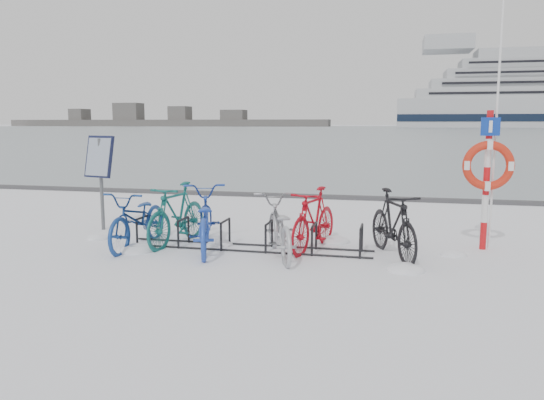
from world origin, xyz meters
name	(u,v)px	position (x,y,z in m)	size (l,w,h in m)	color
ground	(247,249)	(0.00, 0.00, 0.00)	(900.00, 900.00, 0.00)	white
ice_sheet	(387,129)	(0.00, 155.00, 0.01)	(400.00, 298.00, 0.02)	#919CA4
quay_edge	(307,196)	(0.00, 5.90, 0.05)	(400.00, 0.25, 0.10)	#3F3F42
bike_rack	(247,238)	(0.00, 0.00, 0.18)	(4.00, 0.48, 0.46)	black
info_board	(100,162)	(-3.07, 0.86, 1.27)	(0.62, 0.35, 1.76)	#595B5E
lifebuoy_station	(488,166)	(3.67, 0.76, 1.34)	(0.77, 0.22, 3.98)	red
shoreline	(159,121)	(-122.02, 260.00, 2.79)	(180.00, 12.00, 9.50)	#474747
bike_0	(139,217)	(-1.77, -0.19, 0.48)	(0.64, 1.84, 0.97)	navy
bike_1	(177,212)	(-1.24, 0.12, 0.53)	(0.49, 1.75, 1.05)	#15615B
bike_2	(204,218)	(-0.65, -0.20, 0.52)	(0.68, 1.97, 1.03)	#2143AB
bike_3	(279,225)	(0.58, -0.31, 0.48)	(0.63, 1.81, 0.95)	#A1A2A8
bike_4	(314,217)	(1.04, 0.25, 0.51)	(0.48, 1.69, 1.02)	#AC0A17
bike_5	(393,222)	(2.27, 0.05, 0.52)	(0.49, 1.74, 1.05)	black
snow_drifts	(267,250)	(0.33, -0.02, 0.00)	(6.32, 2.07, 0.21)	white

